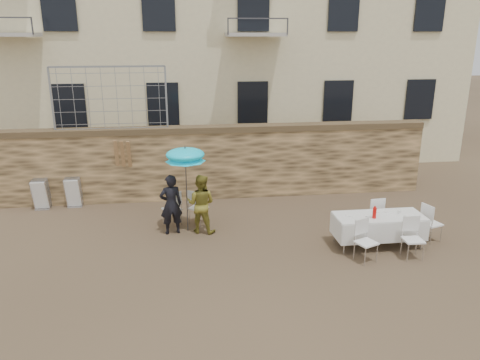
{
  "coord_description": "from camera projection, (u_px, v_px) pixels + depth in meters",
  "views": [
    {
      "loc": [
        -1.01,
        -8.81,
        4.89
      ],
      "look_at": [
        0.4,
        2.2,
        1.4
      ],
      "focal_mm": 35.0,
      "sensor_mm": 36.0,
      "label": 1
    }
  ],
  "objects": [
    {
      "name": "man_suit",
      "position": [
        171.0,
        205.0,
        11.75
      ],
      "size": [
        0.63,
        0.48,
        1.56
      ],
      "primitive_type": "imported",
      "rotation": [
        0.0,
        0.0,
        3.36
      ],
      "color": "black",
      "rests_on": "ground"
    },
    {
      "name": "table_chair_back",
      "position": [
        373.0,
        214.0,
        11.93
      ],
      "size": [
        0.52,
        0.52,
        0.96
      ],
      "primitive_type": null,
      "rotation": [
        0.0,
        0.0,
        3.24
      ],
      "color": "white",
      "rests_on": "ground"
    },
    {
      "name": "chair_stack_left",
      "position": [
        43.0,
        192.0,
        13.65
      ],
      "size": [
        0.46,
        0.47,
        0.92
      ],
      "primitive_type": null,
      "color": "white",
      "rests_on": "ground"
    },
    {
      "name": "soda_bottle",
      "position": [
        374.0,
        213.0,
        10.85
      ],
      "size": [
        0.09,
        0.09,
        0.26
      ],
      "primitive_type": "cylinder",
      "color": "red",
      "rests_on": "banquet_table"
    },
    {
      "name": "banquet_table",
      "position": [
        379.0,
        217.0,
        11.07
      ],
      "size": [
        2.1,
        0.85,
        0.78
      ],
      "color": "silver",
      "rests_on": "ground"
    },
    {
      "name": "chain_link_fence",
      "position": [
        110.0,
        99.0,
        13.37
      ],
      "size": [
        3.2,
        0.06,
        1.8
      ],
      "primitive_type": null,
      "color": "gray",
      "rests_on": "stone_wall"
    },
    {
      "name": "umbrella",
      "position": [
        185.0,
        157.0,
        11.53
      ],
      "size": [
        1.0,
        1.0,
        2.09
      ],
      "color": "#3F3F44",
      "rests_on": "ground"
    },
    {
      "name": "couple_chair_right",
      "position": [
        198.0,
        207.0,
        12.44
      ],
      "size": [
        0.67,
        0.67,
        0.96
      ],
      "primitive_type": null,
      "rotation": [
        0.0,
        0.0,
        2.48
      ],
      "color": "white",
      "rests_on": "ground"
    },
    {
      "name": "table_chair_side",
      "position": [
        431.0,
        222.0,
        11.41
      ],
      "size": [
        0.6,
        0.6,
        0.96
      ],
      "primitive_type": null,
      "rotation": [
        0.0,
        0.0,
        1.87
      ],
      "color": "white",
      "rests_on": "ground"
    },
    {
      "name": "wood_planks",
      "position": [
        129.0,
        171.0,
        13.86
      ],
      "size": [
        0.7,
        0.2,
        2.0
      ],
      "primitive_type": null,
      "color": "#A37749",
      "rests_on": "ground"
    },
    {
      "name": "couple_chair_left",
      "position": [
        172.0,
        208.0,
        12.36
      ],
      "size": [
        0.65,
        0.65,
        0.96
      ],
      "primitive_type": null,
      "rotation": [
        0.0,
        0.0,
        3.64
      ],
      "color": "white",
      "rests_on": "ground"
    },
    {
      "name": "table_chair_front_left",
      "position": [
        366.0,
        241.0,
        10.37
      ],
      "size": [
        0.63,
        0.63,
        0.96
      ],
      "primitive_type": null,
      "rotation": [
        0.0,
        0.0,
        0.4
      ],
      "color": "white",
      "rests_on": "ground"
    },
    {
      "name": "chair_stack_right",
      "position": [
        75.0,
        191.0,
        13.76
      ],
      "size": [
        0.46,
        0.4,
        0.92
      ],
      "primitive_type": null,
      "color": "white",
      "rests_on": "ground"
    },
    {
      "name": "woman_dress",
      "position": [
        201.0,
        204.0,
        11.85
      ],
      "size": [
        0.9,
        0.81,
        1.53
      ],
      "primitive_type": "imported",
      "rotation": [
        0.0,
        0.0,
        2.77
      ],
      "color": "#AC9F34",
      "rests_on": "ground"
    },
    {
      "name": "stone_wall",
      "position": [
        215.0,
        163.0,
        14.33
      ],
      "size": [
        13.0,
        0.5,
        2.2
      ],
      "primitive_type": "cube",
      "color": "olive",
      "rests_on": "ground"
    },
    {
      "name": "table_chair_front_right",
      "position": [
        413.0,
        239.0,
        10.5
      ],
      "size": [
        0.49,
        0.49,
        0.96
      ],
      "primitive_type": null,
      "rotation": [
        0.0,
        0.0,
        -0.02
      ],
      "color": "white",
      "rests_on": "ground"
    },
    {
      "name": "ground",
      "position": [
        235.0,
        274.0,
        9.93
      ],
      "size": [
        80.0,
        80.0,
        0.0
      ],
      "primitive_type": "plane",
      "color": "brown",
      "rests_on": "ground"
    }
  ]
}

